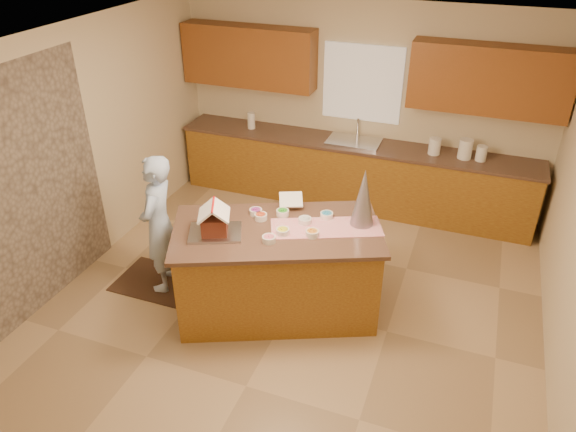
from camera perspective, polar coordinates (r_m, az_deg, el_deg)
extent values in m
plane|color=tan|center=(5.81, 0.24, -9.66)|extent=(5.50, 5.50, 0.00)
plane|color=silver|center=(4.56, 0.31, 17.24)|extent=(5.50, 5.50, 0.00)
plane|color=beige|center=(7.48, 7.73, 11.54)|extent=(5.50, 5.50, 0.00)
plane|color=beige|center=(3.18, -18.40, -20.62)|extent=(5.50, 5.50, 0.00)
plane|color=beige|center=(6.27, -21.80, 5.79)|extent=(5.50, 5.50, 0.00)
plane|color=gray|center=(5.80, -26.41, 1.61)|extent=(0.00, 2.50, 2.50)
cube|color=white|center=(7.36, 7.84, 13.68)|extent=(1.05, 0.03, 1.00)
cube|color=olive|center=(7.55, 6.72, 4.33)|extent=(4.80, 0.60, 0.88)
cube|color=brown|center=(7.36, 6.93, 7.54)|extent=(4.85, 0.63, 0.04)
cube|color=brown|center=(7.63, -4.14, 16.43)|extent=(1.85, 0.35, 0.80)
cube|color=brown|center=(6.99, 20.45, 13.32)|extent=(1.85, 0.35, 0.80)
cube|color=silver|center=(7.37, 6.93, 7.47)|extent=(0.70, 0.45, 0.12)
cylinder|color=silver|center=(7.47, 7.36, 9.17)|extent=(0.03, 0.03, 0.28)
cube|color=olive|center=(5.52, -1.14, -5.92)|extent=(2.15, 1.65, 0.94)
cube|color=brown|center=(5.24, -1.19, -1.59)|extent=(2.26, 1.76, 0.04)
cube|color=red|center=(5.26, 4.05, -1.21)|extent=(1.13, 0.78, 0.01)
cube|color=silver|center=(5.20, -7.67, -1.74)|extent=(0.60, 0.53, 0.03)
cube|color=white|center=(5.54, 0.31, 1.72)|extent=(0.29, 0.26, 0.10)
cone|color=#B7B7C4|center=(5.22, 7.95, 1.93)|extent=(0.31, 0.31, 0.59)
cube|color=black|center=(6.30, -12.97, -6.84)|extent=(1.05, 0.69, 0.01)
imported|color=#ABC7F3|center=(5.84, -13.42, -0.85)|extent=(0.47, 0.62, 1.55)
cylinder|color=white|center=(7.17, 15.19, 7.11)|extent=(0.15, 0.15, 0.21)
cylinder|color=white|center=(7.15, 18.17, 6.73)|extent=(0.17, 0.17, 0.25)
cylinder|color=white|center=(7.16, 19.70, 6.24)|extent=(0.13, 0.13, 0.19)
cylinder|color=white|center=(7.76, -3.89, 9.99)|extent=(0.11, 0.11, 0.23)
cube|color=#5E2718|center=(5.15, -7.74, -0.81)|extent=(0.32, 0.33, 0.17)
cube|color=white|center=(5.08, -8.62, 0.56)|extent=(0.26, 0.34, 0.14)
cube|color=white|center=(5.07, -7.09, 0.61)|extent=(0.26, 0.34, 0.14)
cylinder|color=red|center=(5.04, -7.90, 1.18)|extent=(0.14, 0.28, 0.02)
cylinder|color=green|center=(5.44, -0.57, 0.35)|extent=(0.13, 0.13, 0.06)
cylinder|color=#F9F627|center=(5.14, -0.56, -1.66)|extent=(0.13, 0.13, 0.06)
cylinder|color=orange|center=(5.11, 2.57, -1.83)|extent=(0.13, 0.13, 0.06)
cylinder|color=pink|center=(5.03, -2.02, -2.44)|extent=(0.13, 0.13, 0.06)
cylinder|color=#379DD1|center=(5.41, 4.09, 0.07)|extent=(0.13, 0.13, 0.06)
cylinder|color=silver|center=(5.31, 1.79, -0.49)|extent=(0.13, 0.13, 0.06)
cylinder|color=purple|center=(5.47, -3.41, 0.45)|extent=(0.13, 0.13, 0.06)
cylinder|color=#CF4B24|center=(5.38, -2.89, -0.07)|extent=(0.13, 0.13, 0.06)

